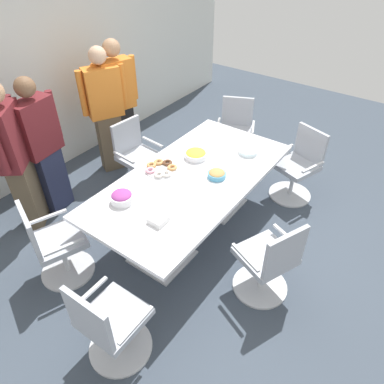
{
  "coord_description": "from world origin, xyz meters",
  "views": [
    {
      "loc": [
        -2.49,
        -1.8,
        2.97
      ],
      "look_at": [
        0.0,
        0.0,
        0.55
      ],
      "focal_mm": 33.65,
      "sensor_mm": 36.0,
      "label": 1
    }
  ],
  "objects_px": {
    "office_chair_4": "(298,168)",
    "snack_bowl_cookies": "(217,174)",
    "person_standing_2": "(106,110)",
    "donut_platter": "(161,168)",
    "snack_bowl_chips_yellow": "(196,154)",
    "conference_table": "(192,187)",
    "office_chair_3": "(268,263)",
    "office_chair_5": "(235,135)",
    "snack_bowl_candy_mix": "(122,197)",
    "office_chair_1": "(54,246)",
    "office_chair_2": "(110,326)",
    "napkin_pile": "(158,220)",
    "office_chair_0": "(137,159)",
    "person_standing_0": "(16,158)",
    "plate_stack": "(248,152)",
    "person_standing_3": "(119,102)",
    "person_standing_1": "(43,147)"
  },
  "relations": [
    {
      "from": "person_standing_2",
      "to": "office_chair_3",
      "type": "bearing_deg",
      "value": 101.52
    },
    {
      "from": "donut_platter",
      "to": "napkin_pile",
      "type": "xyz_separation_m",
      "value": [
        -0.65,
        -0.51,
        0.01
      ]
    },
    {
      "from": "person_standing_3",
      "to": "snack_bowl_chips_yellow",
      "type": "relative_size",
      "value": 6.8
    },
    {
      "from": "snack_bowl_chips_yellow",
      "to": "office_chair_0",
      "type": "bearing_deg",
      "value": 92.96
    },
    {
      "from": "office_chair_5",
      "to": "snack_bowl_candy_mix",
      "type": "distance_m",
      "value": 2.35
    },
    {
      "from": "office_chair_0",
      "to": "office_chair_4",
      "type": "height_order",
      "value": "same"
    },
    {
      "from": "office_chair_2",
      "to": "snack_bowl_cookies",
      "type": "relative_size",
      "value": 4.75
    },
    {
      "from": "conference_table",
      "to": "person_standing_3",
      "type": "distance_m",
      "value": 1.84
    },
    {
      "from": "office_chair_0",
      "to": "person_standing_2",
      "type": "relative_size",
      "value": 0.53
    },
    {
      "from": "office_chair_4",
      "to": "plate_stack",
      "type": "distance_m",
      "value": 0.8
    },
    {
      "from": "office_chair_1",
      "to": "conference_table",
      "type": "bearing_deg",
      "value": 82.8
    },
    {
      "from": "person_standing_2",
      "to": "office_chair_4",
      "type": "bearing_deg",
      "value": 136.83
    },
    {
      "from": "office_chair_0",
      "to": "donut_platter",
      "type": "bearing_deg",
      "value": 68.48
    },
    {
      "from": "person_standing_2",
      "to": "napkin_pile",
      "type": "height_order",
      "value": "person_standing_2"
    },
    {
      "from": "office_chair_1",
      "to": "napkin_pile",
      "type": "xyz_separation_m",
      "value": [
        0.58,
        -0.85,
        0.37
      ]
    },
    {
      "from": "snack_bowl_candy_mix",
      "to": "office_chair_2",
      "type": "bearing_deg",
      "value": -142.68
    },
    {
      "from": "office_chair_2",
      "to": "person_standing_1",
      "type": "relative_size",
      "value": 0.55
    },
    {
      "from": "conference_table",
      "to": "office_chair_4",
      "type": "distance_m",
      "value": 1.5
    },
    {
      "from": "office_chair_4",
      "to": "snack_bowl_candy_mix",
      "type": "distance_m",
      "value": 2.31
    },
    {
      "from": "person_standing_0",
      "to": "snack_bowl_cookies",
      "type": "height_order",
      "value": "person_standing_0"
    },
    {
      "from": "snack_bowl_cookies",
      "to": "office_chair_0",
      "type": "bearing_deg",
      "value": 84.16
    },
    {
      "from": "person_standing_2",
      "to": "donut_platter",
      "type": "xyz_separation_m",
      "value": [
        -0.49,
        -1.34,
        -0.12
      ]
    },
    {
      "from": "office_chair_5",
      "to": "napkin_pile",
      "type": "xyz_separation_m",
      "value": [
        -2.33,
        -0.54,
        0.37
      ]
    },
    {
      "from": "donut_platter",
      "to": "snack_bowl_chips_yellow",
      "type": "bearing_deg",
      "value": -21.28
    },
    {
      "from": "office_chair_2",
      "to": "snack_bowl_chips_yellow",
      "type": "bearing_deg",
      "value": 104.73
    },
    {
      "from": "plate_stack",
      "to": "office_chair_2",
      "type": "bearing_deg",
      "value": -177.25
    },
    {
      "from": "office_chair_0",
      "to": "donut_platter",
      "type": "relative_size",
      "value": 2.65
    },
    {
      "from": "person_standing_3",
      "to": "snack_bowl_candy_mix",
      "type": "height_order",
      "value": "person_standing_3"
    },
    {
      "from": "conference_table",
      "to": "office_chair_3",
      "type": "bearing_deg",
      "value": -105.46
    },
    {
      "from": "person_standing_0",
      "to": "plate_stack",
      "type": "height_order",
      "value": "person_standing_0"
    },
    {
      "from": "snack_bowl_chips_yellow",
      "to": "plate_stack",
      "type": "bearing_deg",
      "value": -45.94
    },
    {
      "from": "snack_bowl_chips_yellow",
      "to": "conference_table",
      "type": "bearing_deg",
      "value": -150.68
    },
    {
      "from": "office_chair_2",
      "to": "office_chair_3",
      "type": "distance_m",
      "value": 1.49
    },
    {
      "from": "office_chair_1",
      "to": "snack_bowl_chips_yellow",
      "type": "xyz_separation_m",
      "value": [
        1.65,
        -0.5,
        0.39
      ]
    },
    {
      "from": "office_chair_4",
      "to": "snack_bowl_cookies",
      "type": "bearing_deg",
      "value": 87.01
    },
    {
      "from": "conference_table",
      "to": "person_standing_0",
      "type": "xyz_separation_m",
      "value": [
        -0.99,
        1.59,
        0.28
      ]
    },
    {
      "from": "office_chair_1",
      "to": "person_standing_2",
      "type": "distance_m",
      "value": 2.05
    },
    {
      "from": "person_standing_3",
      "to": "donut_platter",
      "type": "relative_size",
      "value": 5.05
    },
    {
      "from": "office_chair_4",
      "to": "person_standing_1",
      "type": "distance_m",
      "value": 3.06
    },
    {
      "from": "conference_table",
      "to": "plate_stack",
      "type": "relative_size",
      "value": 11.01
    },
    {
      "from": "office_chair_0",
      "to": "donut_platter",
      "type": "xyz_separation_m",
      "value": [
        -0.37,
        -0.74,
        0.36
      ]
    },
    {
      "from": "office_chair_1",
      "to": "person_standing_2",
      "type": "relative_size",
      "value": 0.53
    },
    {
      "from": "office_chair_1",
      "to": "plate_stack",
      "type": "relative_size",
      "value": 4.18
    },
    {
      "from": "person_standing_3",
      "to": "conference_table",
      "type": "bearing_deg",
      "value": 85.31
    },
    {
      "from": "person_standing_0",
      "to": "office_chair_3",
      "type": "bearing_deg",
      "value": 64.32
    },
    {
      "from": "office_chair_0",
      "to": "conference_table",
      "type": "bearing_deg",
      "value": 80.7
    },
    {
      "from": "office_chair_5",
      "to": "napkin_pile",
      "type": "bearing_deg",
      "value": 77.82
    },
    {
      "from": "snack_bowl_cookies",
      "to": "office_chair_4",
      "type": "bearing_deg",
      "value": -22.23
    },
    {
      "from": "snack_bowl_chips_yellow",
      "to": "plate_stack",
      "type": "height_order",
      "value": "snack_bowl_chips_yellow"
    },
    {
      "from": "office_chair_1",
      "to": "office_chair_4",
      "type": "xyz_separation_m",
      "value": [
        2.64,
        -1.38,
        0.0
      ]
    }
  ]
}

